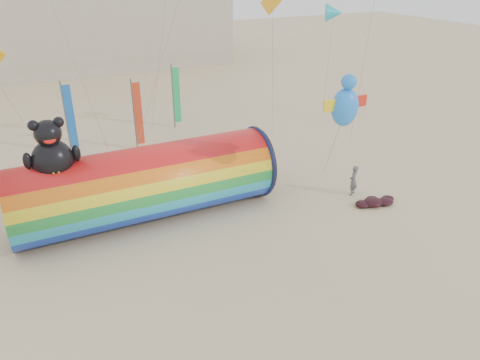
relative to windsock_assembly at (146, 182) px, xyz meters
name	(u,v)px	position (x,y,z in m)	size (l,w,h in m)	color
ground	(244,236)	(3.73, -4.10, -2.08)	(160.00, 160.00, 0.00)	#CCB58C
windsock_assembly	(146,182)	(0.00, 0.00, 0.00)	(13.60, 4.14, 6.27)	red
kite_handler	(353,180)	(11.54, -2.84, -1.16)	(0.67, 0.44, 1.84)	#505457
fabric_bundle	(375,202)	(11.90, -4.43, -1.91)	(2.62, 1.35, 0.41)	#370A13
festival_banners	(130,108)	(2.22, 11.56, 0.56)	(9.17, 3.56, 5.20)	#59595E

